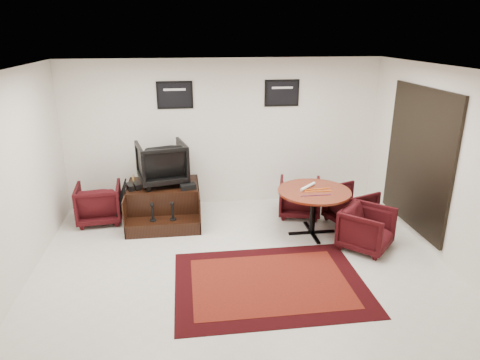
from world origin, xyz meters
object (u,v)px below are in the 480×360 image
(table_chair_back, at_px, (300,196))
(table_chair_window, at_px, (351,204))
(meeting_table, at_px, (314,196))
(armchair_side, at_px, (99,201))
(table_chair_corner, at_px, (367,227))
(shine_chair, at_px, (162,161))
(shine_podium, at_px, (164,204))

(table_chair_back, height_order, table_chair_window, table_chair_back)
(meeting_table, distance_m, table_chair_window, 0.92)
(armchair_side, relative_size, meeting_table, 0.64)
(table_chair_back, relative_size, table_chair_corner, 1.03)
(armchair_side, distance_m, meeting_table, 3.79)
(meeting_table, xyz_separation_m, table_chair_back, (-0.01, 0.80, -0.31))
(table_chair_window, bearing_deg, meeting_table, 92.48)
(shine_chair, xyz_separation_m, table_chair_window, (3.29, -0.72, -0.71))
(table_chair_corner, bearing_deg, meeting_table, 91.67)
(table_chair_window, bearing_deg, shine_chair, 57.03)
(shine_podium, relative_size, shine_chair, 1.54)
(shine_chair, bearing_deg, table_chair_window, 154.88)
(table_chair_window, bearing_deg, shine_podium, 59.31)
(armchair_side, bearing_deg, table_chair_window, 166.50)
(armchair_side, relative_size, table_chair_window, 1.06)
(shine_podium, distance_m, meeting_table, 2.69)
(table_chair_back, bearing_deg, shine_podium, 11.78)
(shine_podium, height_order, armchair_side, armchair_side)
(shine_chair, relative_size, table_chair_back, 1.11)
(shine_chair, relative_size, table_chair_corner, 1.14)
(table_chair_corner, bearing_deg, armchair_side, 113.04)
(shine_chair, distance_m, armchair_side, 1.34)
(meeting_table, relative_size, table_chair_corner, 1.62)
(table_chair_corner, bearing_deg, shine_podium, 107.61)
(meeting_table, bearing_deg, shine_chair, 156.96)
(table_chair_window, bearing_deg, table_chair_back, 39.67)
(table_chair_window, height_order, table_chair_corner, table_chair_corner)
(shine_chair, xyz_separation_m, armchair_side, (-1.15, -0.07, -0.69))
(shine_podium, xyz_separation_m, shine_chair, (0.00, 0.14, 0.77))
(table_chair_back, relative_size, table_chair_window, 1.04)
(shine_podium, xyz_separation_m, table_chair_window, (3.29, -0.59, 0.06))
(armchair_side, distance_m, table_chair_back, 3.64)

